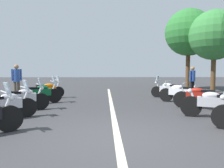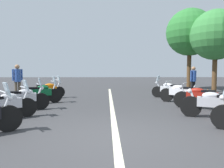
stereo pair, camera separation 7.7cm
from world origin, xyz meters
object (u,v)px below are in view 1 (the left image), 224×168
at_px(motorcycle_right_row_4, 170,89).
at_px(roadside_tree_0, 214,35).
at_px(motorcycle_right_row_3, 181,93).
at_px(roadside_tree_2, 189,33).
at_px(motorcycle_right_row_1, 216,104).
at_px(traffic_cone_1, 207,95).
at_px(bystander_1, 192,79).
at_px(motorcycle_left_row_2, 21,98).
at_px(motorcycle_right_row_2, 201,97).
at_px(motorcycle_left_row_3, 39,93).
at_px(bystander_2, 17,79).
at_px(motorcycle_left_row_1, 4,105).
at_px(traffic_cone_0, 211,98).
at_px(motorcycle_left_row_4, 46,90).

bearing_deg(motorcycle_right_row_4, roadside_tree_0, -111.74).
xyz_separation_m(motorcycle_right_row_3, roadside_tree_2, (6.97, -3.00, 3.92)).
height_order(motorcycle_right_row_1, traffic_cone_1, motorcycle_right_row_1).
bearing_deg(bystander_1, roadside_tree_0, 98.75).
distance_m(motorcycle_left_row_2, bystander_1, 9.32).
distance_m(motorcycle_right_row_1, motorcycle_right_row_2, 1.64).
xyz_separation_m(motorcycle_left_row_3, bystander_2, (1.76, 1.68, 0.59)).
distance_m(bystander_1, roadside_tree_0, 4.40).
relative_size(motorcycle_right_row_4, roadside_tree_0, 0.34).
bearing_deg(motorcycle_left_row_1, motorcycle_right_row_4, 1.86).
height_order(traffic_cone_1, bystander_2, bystander_2).
distance_m(motorcycle_right_row_1, traffic_cone_1, 3.96).
xyz_separation_m(motorcycle_right_row_4, bystander_1, (0.98, -1.60, 0.54)).
xyz_separation_m(traffic_cone_0, bystander_2, (2.13, 9.32, 0.77)).
distance_m(motorcycle_right_row_4, bystander_1, 1.95).
bearing_deg(motorcycle_right_row_3, traffic_cone_1, -123.75).
relative_size(motorcycle_left_row_2, motorcycle_right_row_3, 1.13).
bearing_deg(roadside_tree_2, motorcycle_left_row_1, 136.78).
xyz_separation_m(motorcycle_left_row_3, bystander_1, (2.73, -8.04, 0.53)).
xyz_separation_m(traffic_cone_0, roadside_tree_0, (5.42, -2.80, 3.58)).
bearing_deg(motorcycle_left_row_4, motorcycle_left_row_3, -114.75).
bearing_deg(motorcycle_left_row_2, bystander_1, 4.11).
bearing_deg(motorcycle_right_row_2, motorcycle_right_row_3, -50.42).
bearing_deg(motorcycle_left_row_3, roadside_tree_2, 11.54).
xyz_separation_m(motorcycle_right_row_2, traffic_cone_1, (2.06, -1.21, -0.17)).
bearing_deg(roadside_tree_0, motorcycle_left_row_1, 127.70).
relative_size(traffic_cone_0, bystander_1, 0.36).
distance_m(motorcycle_left_row_2, motorcycle_right_row_3, 6.79).
distance_m(motorcycle_right_row_1, bystander_2, 9.49).
distance_m(bystander_1, bystander_2, 9.77).
relative_size(motorcycle_left_row_4, traffic_cone_1, 2.93).
distance_m(motorcycle_left_row_2, motorcycle_right_row_2, 6.79).
xyz_separation_m(motorcycle_left_row_3, roadside_tree_2, (7.03, -9.41, 3.91)).
bearing_deg(motorcycle_right_row_3, roadside_tree_0, -90.71).
distance_m(motorcycle_left_row_1, motorcycle_left_row_2, 1.40).
height_order(motorcycle_right_row_2, roadside_tree_2, roadside_tree_2).
relative_size(motorcycle_left_row_3, motorcycle_right_row_4, 1.01).
xyz_separation_m(motorcycle_left_row_4, bystander_1, (1.02, -8.19, 0.54)).
xyz_separation_m(traffic_cone_1, roadside_tree_0, (4.52, -2.57, 3.58)).
relative_size(motorcycle_left_row_1, traffic_cone_1, 2.84).
bearing_deg(bystander_2, traffic_cone_0, -139.86).
relative_size(motorcycle_left_row_3, bystander_2, 1.08).
relative_size(motorcycle_left_row_4, motorcycle_right_row_1, 0.88).
relative_size(motorcycle_left_row_1, motorcycle_right_row_3, 1.02).
bearing_deg(motorcycle_left_row_2, traffic_cone_0, -14.65).
relative_size(motorcycle_left_row_2, roadside_tree_2, 0.31).
bearing_deg(motorcycle_left_row_4, traffic_cone_0, -44.75).
bearing_deg(motorcycle_right_row_2, motorcycle_right_row_4, -55.20).
xyz_separation_m(motorcycle_left_row_1, motorcycle_left_row_3, (3.11, -0.12, 0.01)).
xyz_separation_m(traffic_cone_0, bystander_1, (3.10, -0.40, 0.71)).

